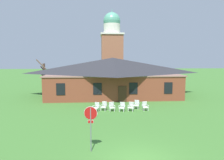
# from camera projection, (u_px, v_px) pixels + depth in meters

# --- Properties ---
(brick_building) EXTENTS (19.18, 10.40, 5.72)m
(brick_building) POSITION_uv_depth(u_px,v_px,m) (113.00, 76.00, 29.69)
(brick_building) COLOR brown
(brick_building) RESTS_ON ground
(dome_tower) EXTENTS (5.18, 5.18, 16.97)m
(dome_tower) POSITION_uv_depth(u_px,v_px,m) (112.00, 50.00, 45.04)
(dome_tower) COLOR #93563D
(dome_tower) RESTS_ON ground
(stop_sign) EXTENTS (0.79, 0.18, 2.77)m
(stop_sign) POSITION_uv_depth(u_px,v_px,m) (91.00, 120.00, 11.48)
(stop_sign) COLOR slate
(stop_sign) RESTS_ON ground
(lawn_chair_by_porch) EXTENTS (0.82, 0.86, 0.96)m
(lawn_chair_by_porch) POSITION_uv_depth(u_px,v_px,m) (96.00, 107.00, 20.60)
(lawn_chair_by_porch) COLOR white
(lawn_chair_by_porch) RESTS_ON ground
(lawn_chair_near_door) EXTENTS (0.77, 0.82, 0.96)m
(lawn_chair_near_door) POSITION_uv_depth(u_px,v_px,m) (104.00, 106.00, 21.00)
(lawn_chair_near_door) COLOR silver
(lawn_chair_near_door) RESTS_ON ground
(lawn_chair_left_end) EXTENTS (0.69, 0.73, 0.96)m
(lawn_chair_left_end) POSITION_uv_depth(u_px,v_px,m) (112.00, 106.00, 20.73)
(lawn_chair_left_end) COLOR silver
(lawn_chair_left_end) RESTS_ON ground
(lawn_chair_middle) EXTENTS (0.77, 0.82, 0.96)m
(lawn_chair_middle) POSITION_uv_depth(u_px,v_px,m) (122.00, 107.00, 20.65)
(lawn_chair_middle) COLOR white
(lawn_chair_middle) RESTS_ON ground
(lawn_chair_right_end) EXTENTS (0.78, 0.82, 0.96)m
(lawn_chair_right_end) POSITION_uv_depth(u_px,v_px,m) (131.00, 106.00, 20.74)
(lawn_chair_right_end) COLOR silver
(lawn_chair_right_end) RESTS_ON ground
(lawn_chair_far_side) EXTENTS (0.79, 0.84, 0.96)m
(lawn_chair_far_side) POSITION_uv_depth(u_px,v_px,m) (137.00, 104.00, 21.72)
(lawn_chair_far_side) COLOR white
(lawn_chair_far_side) RESTS_ON ground
(lawn_chair_under_eave) EXTENTS (0.69, 0.72, 0.96)m
(lawn_chair_under_eave) POSITION_uv_depth(u_px,v_px,m) (145.00, 106.00, 20.95)
(lawn_chair_under_eave) COLOR silver
(lawn_chair_under_eave) RESTS_ON ground
(bare_tree_beside_building) EXTENTS (1.62, 1.20, 5.50)m
(bare_tree_beside_building) POSITION_uv_depth(u_px,v_px,m) (44.00, 77.00, 30.20)
(bare_tree_beside_building) COLOR brown
(bare_tree_beside_building) RESTS_ON ground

